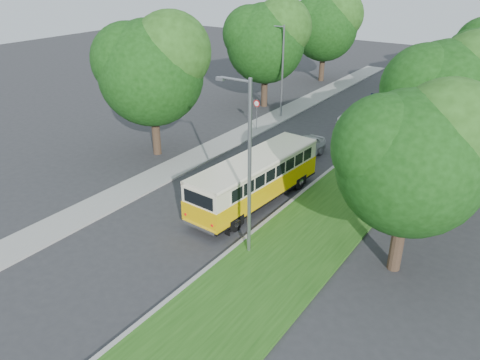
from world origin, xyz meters
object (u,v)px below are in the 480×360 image
Objects in this scene: lamppost_far at (282,68)px; car_grey at (395,103)px; car_blue at (378,108)px; vintage_bus at (255,180)px; lamppost_near at (248,164)px; car_silver at (304,148)px; car_white at (363,116)px.

car_grey is (7.44, 7.33, -3.42)m from lamppost_far.
lamppost_far reaches higher than car_blue.
vintage_bus is 19.07m from car_blue.
car_silver is at bearing 104.95° from lamppost_near.
lamppost_near is 23.66m from car_blue.
vintage_bus is (-2.27, 4.22, -3.02)m from lamppost_near.
car_grey is at bearing 60.29° from car_blue.
lamppost_far is at bearing 118.85° from vintage_bus.
lamppost_far is (-8.91, 18.50, -0.25)m from lamppost_near.
lamppost_far is 9.71m from car_silver.
lamppost_far is 7.61m from car_white.
lamppost_far is 8.98m from car_blue.
car_grey is at bearing 85.18° from car_silver.
lamppost_near is 1.95× the size of car_silver.
car_silver is 8.85m from car_white.
lamppost_near is 5.66m from vintage_bus.
car_silver is at bearing 100.24° from vintage_bus.
vintage_bus is at bearing -73.76° from car_white.
lamppost_near is at bearing -100.40° from car_blue.
lamppost_far is 1.83× the size of car_silver.
vintage_bus is at bearing -82.07° from car_silver.
lamppost_near is at bearing -86.05° from car_grey.
car_grey is at bearing 93.24° from lamppost_near.
car_silver is 0.82× the size of car_grey.
lamppost_far is 10.99m from car_grey.
vintage_bus reaches higher than car_white.
lamppost_near is 1.66× the size of car_blue.
lamppost_far is at bearing -134.70° from car_grey.
car_white is at bearing 86.74° from car_silver.
vintage_bus reaches higher than car_silver.
car_silver and car_grey have the same top height.
car_blue reaches higher than car_grey.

